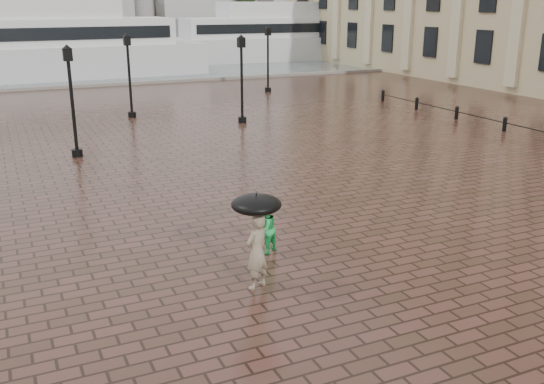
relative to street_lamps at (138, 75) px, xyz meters
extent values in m
plane|color=#3A241A|center=(1.60, -17.60, -2.33)|extent=(300.00, 300.00, 0.00)
plane|color=#4D595E|center=(1.60, 74.40, -2.33)|extent=(240.00, 240.00, 0.00)
cube|color=slate|center=(1.60, 14.40, -2.33)|extent=(80.00, 0.60, 0.30)
cube|color=#4C4C47|center=(1.60, 142.40, -1.33)|extent=(300.00, 60.00, 2.00)
cylinder|color=#2D2119|center=(19.60, 120.40, 1.67)|extent=(1.00, 1.00, 8.00)
cylinder|color=#2D2119|center=(55.60, 120.40, 1.67)|extent=(1.00, 1.00, 8.00)
cylinder|color=#2D2119|center=(91.60, 120.40, 1.67)|extent=(1.00, 1.00, 8.00)
cylinder|color=black|center=(15.60, -11.10, -2.03)|extent=(0.20, 0.20, 0.60)
sphere|color=black|center=(15.60, -11.10, -1.71)|extent=(0.22, 0.22, 0.22)
cylinder|color=black|center=(15.60, -7.60, -2.03)|extent=(0.20, 0.20, 0.60)
sphere|color=black|center=(15.60, -7.60, -1.71)|extent=(0.22, 0.22, 0.22)
cylinder|color=black|center=(15.60, -4.10, -2.03)|extent=(0.20, 0.20, 0.60)
sphere|color=black|center=(15.60, -4.10, -1.71)|extent=(0.22, 0.22, 0.22)
cylinder|color=black|center=(15.60, -0.60, -2.03)|extent=(0.20, 0.20, 0.60)
sphere|color=black|center=(15.60, -0.60, -1.71)|extent=(0.22, 0.22, 0.22)
cylinder|color=black|center=(-4.40, -7.60, -2.18)|extent=(0.44, 0.44, 0.30)
cylinder|color=black|center=(-4.40, -7.60, -0.33)|extent=(0.14, 0.14, 4.00)
cube|color=black|center=(-4.40, -7.60, 1.82)|extent=(0.35, 0.35, 0.50)
sphere|color=beige|center=(-4.40, -7.60, 1.82)|extent=(0.28, 0.28, 0.28)
cylinder|color=black|center=(4.60, -3.60, -2.18)|extent=(0.44, 0.44, 0.30)
cylinder|color=black|center=(4.60, -3.60, -0.33)|extent=(0.14, 0.14, 4.00)
cube|color=black|center=(4.60, -3.60, 1.82)|extent=(0.35, 0.35, 0.50)
sphere|color=beige|center=(4.60, -3.60, 1.82)|extent=(0.28, 0.28, 0.28)
cylinder|color=black|center=(10.60, 6.40, -2.18)|extent=(0.44, 0.44, 0.30)
cylinder|color=black|center=(10.60, 6.40, -0.33)|extent=(0.14, 0.14, 4.00)
cube|color=black|center=(10.60, 6.40, 1.82)|extent=(0.35, 0.35, 0.50)
sphere|color=beige|center=(10.60, 6.40, 1.82)|extent=(0.28, 0.28, 0.28)
cylinder|color=black|center=(-0.40, 0.40, -2.18)|extent=(0.44, 0.44, 0.30)
cylinder|color=black|center=(-0.40, 0.40, -0.33)|extent=(0.14, 0.14, 4.00)
cube|color=black|center=(-0.40, 0.40, 1.82)|extent=(0.35, 0.35, 0.50)
sphere|color=beige|center=(-0.40, 0.40, 1.82)|extent=(0.28, 0.28, 0.28)
imported|color=gray|center=(-2.38, -21.82, -1.45)|extent=(0.75, 0.64, 1.74)
imported|color=green|center=(-1.38, -20.09, -1.67)|extent=(0.78, 0.71, 1.30)
cube|color=silver|center=(-3.43, 21.46, -1.01)|extent=(27.63, 7.78, 2.63)
cube|color=silver|center=(-3.43, 21.46, 1.40)|extent=(22.13, 6.66, 2.19)
cube|color=silver|center=(-3.43, 21.46, 3.37)|extent=(13.35, 5.62, 1.75)
cube|color=black|center=(-3.30, 18.56, 1.40)|extent=(20.78, 1.02, 0.99)
cube|color=black|center=(-3.56, 24.36, 1.40)|extent=(20.78, 1.02, 0.99)
cube|color=silver|center=(21.67, 28.76, -1.10)|extent=(25.83, 7.16, 2.46)
cube|color=silver|center=(21.67, 28.76, 1.16)|extent=(20.68, 6.14, 2.05)
cube|color=silver|center=(21.67, 28.76, 3.00)|extent=(12.47, 5.20, 1.64)
cube|color=black|center=(21.56, 26.05, 1.16)|extent=(19.45, 0.88, 0.92)
cube|color=black|center=(21.78, 31.47, 1.16)|extent=(19.45, 0.88, 0.92)
cylinder|color=black|center=(-2.38, -21.82, -0.84)|extent=(0.02, 0.02, 0.95)
ellipsoid|color=black|center=(-2.38, -21.82, -0.36)|extent=(1.10, 1.10, 0.39)
camera|label=1|loc=(-7.22, -33.21, 3.82)|focal=40.00mm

